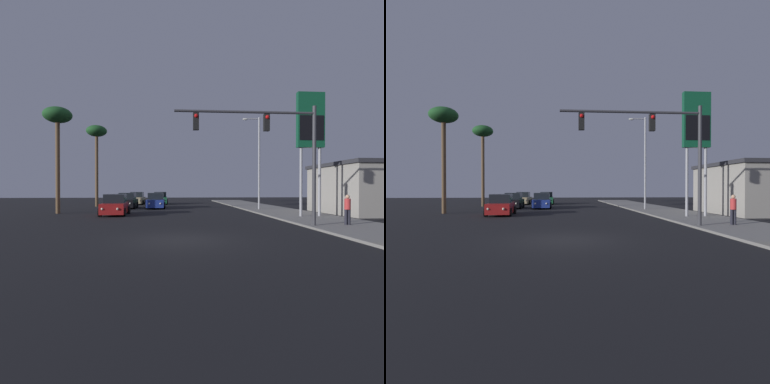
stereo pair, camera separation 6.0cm
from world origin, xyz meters
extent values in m
plane|color=black|center=(0.00, 0.00, 0.00)|extent=(120.00, 120.00, 0.00)
cube|color=gray|center=(9.50, 10.00, 0.06)|extent=(5.00, 60.00, 0.12)
cube|color=#195933|center=(-1.67, 28.93, 0.58)|extent=(1.81, 4.20, 0.80)
cube|color=black|center=(-1.67, 29.08, 1.33)|extent=(1.60, 2.00, 0.70)
cylinder|color=black|center=(-2.57, 27.63, 0.32)|extent=(0.24, 0.64, 0.64)
cylinder|color=black|center=(-0.77, 27.63, 0.32)|extent=(0.24, 0.64, 0.64)
cylinder|color=black|center=(-2.57, 30.23, 0.32)|extent=(0.24, 0.64, 0.64)
cylinder|color=black|center=(-0.77, 30.23, 0.32)|extent=(0.24, 0.64, 0.64)
sphere|color=#F2EACC|center=(-2.23, 26.81, 0.63)|extent=(0.18, 0.18, 0.18)
sphere|color=#F2EACC|center=(-1.11, 26.81, 0.63)|extent=(0.18, 0.18, 0.18)
cube|color=navy|center=(-1.89, 19.98, 0.58)|extent=(1.82, 4.21, 0.80)
cube|color=black|center=(-1.89, 20.13, 1.33)|extent=(1.61, 2.01, 0.70)
cylinder|color=black|center=(-2.79, 18.68, 0.32)|extent=(0.24, 0.64, 0.64)
cylinder|color=black|center=(-0.99, 18.68, 0.32)|extent=(0.24, 0.64, 0.64)
cylinder|color=black|center=(-2.79, 21.29, 0.32)|extent=(0.24, 0.64, 0.64)
cylinder|color=black|center=(-0.99, 21.29, 0.32)|extent=(0.24, 0.64, 0.64)
sphere|color=#F2EACC|center=(-2.45, 17.86, 0.63)|extent=(0.18, 0.18, 0.18)
sphere|color=#F2EACC|center=(-1.33, 17.86, 0.63)|extent=(0.18, 0.18, 0.18)
cube|color=maroon|center=(-4.80, 12.09, 0.58)|extent=(1.97, 4.27, 0.80)
cube|color=black|center=(-4.80, 12.24, 1.33)|extent=(1.68, 2.06, 0.70)
cylinder|color=black|center=(-5.70, 10.79, 0.32)|extent=(0.24, 0.64, 0.64)
cylinder|color=black|center=(-3.90, 10.79, 0.32)|extent=(0.24, 0.64, 0.64)
cylinder|color=black|center=(-5.70, 13.40, 0.32)|extent=(0.24, 0.64, 0.64)
cylinder|color=black|center=(-3.90, 13.40, 0.32)|extent=(0.24, 0.64, 0.64)
sphere|color=#F2EACC|center=(-5.36, 9.97, 0.63)|extent=(0.18, 0.18, 0.18)
sphere|color=#F2EACC|center=(-4.24, 9.97, 0.63)|extent=(0.18, 0.18, 0.18)
cube|color=tan|center=(-4.81, 28.79, 0.58)|extent=(1.94, 4.26, 0.80)
cube|color=black|center=(-4.81, 28.94, 1.33)|extent=(1.67, 2.05, 0.70)
cylinder|color=black|center=(-5.71, 27.49, 0.32)|extent=(0.24, 0.64, 0.64)
cylinder|color=black|center=(-3.91, 27.49, 0.32)|extent=(0.24, 0.64, 0.64)
cylinder|color=black|center=(-5.71, 30.09, 0.32)|extent=(0.24, 0.64, 0.64)
cylinder|color=black|center=(-3.91, 30.09, 0.32)|extent=(0.24, 0.64, 0.64)
sphere|color=#F2EACC|center=(-5.37, 26.67, 0.63)|extent=(0.18, 0.18, 0.18)
sphere|color=#F2EACC|center=(-4.25, 26.67, 0.63)|extent=(0.18, 0.18, 0.18)
cube|color=black|center=(-4.95, 20.30, 0.58)|extent=(1.88, 4.23, 0.80)
cube|color=black|center=(-4.95, 20.45, 1.33)|extent=(1.64, 2.03, 0.70)
cylinder|color=black|center=(-5.85, 18.99, 0.32)|extent=(0.24, 0.64, 0.64)
cylinder|color=black|center=(-4.05, 18.99, 0.32)|extent=(0.24, 0.64, 0.64)
cylinder|color=black|center=(-5.85, 21.60, 0.32)|extent=(0.24, 0.64, 0.64)
cylinder|color=black|center=(-4.05, 21.60, 0.32)|extent=(0.24, 0.64, 0.64)
sphere|color=#F2EACC|center=(-5.51, 18.18, 0.63)|extent=(0.18, 0.18, 0.18)
sphere|color=#F2EACC|center=(-4.39, 18.18, 0.63)|extent=(0.18, 0.18, 0.18)
cylinder|color=#38383D|center=(7.44, 3.38, 3.37)|extent=(0.20, 0.20, 6.50)
cylinder|color=#38383D|center=(3.64, 3.38, 6.22)|extent=(7.61, 0.14, 0.14)
cube|color=black|center=(4.78, 3.38, 5.67)|extent=(0.30, 0.24, 0.90)
sphere|color=red|center=(4.78, 3.24, 5.94)|extent=(0.20, 0.20, 0.20)
cube|color=black|center=(0.97, 3.38, 5.67)|extent=(0.30, 0.24, 0.90)
sphere|color=red|center=(0.97, 3.24, 5.94)|extent=(0.20, 0.20, 0.20)
cylinder|color=#99999E|center=(8.36, 16.43, 4.62)|extent=(0.18, 0.18, 9.00)
cylinder|color=#99999E|center=(7.66, 16.43, 8.97)|extent=(1.40, 0.10, 0.10)
ellipsoid|color=silver|center=(6.96, 16.43, 8.92)|extent=(0.50, 0.24, 0.20)
cylinder|color=#99999E|center=(9.12, 8.72, 2.62)|extent=(0.20, 0.20, 5.00)
cylinder|color=#99999E|center=(10.52, 8.72, 2.62)|extent=(0.20, 0.20, 5.00)
cube|color=#0F4C2D|center=(9.82, 8.72, 7.12)|extent=(2.00, 0.40, 4.00)
cube|color=black|center=(9.82, 8.51, 6.52)|extent=(1.80, 0.03, 1.80)
cylinder|color=#23232D|center=(9.35, 3.52, 0.54)|extent=(0.16, 0.16, 0.85)
cylinder|color=#23232D|center=(9.53, 3.52, 0.54)|extent=(0.16, 0.16, 0.85)
cylinder|color=#BF3333|center=(9.44, 3.52, 1.27)|extent=(0.32, 0.32, 0.60)
sphere|color=tan|center=(9.44, 3.52, 1.68)|extent=(0.22, 0.22, 0.22)
cylinder|color=brown|center=(-9.05, 24.00, 4.26)|extent=(0.36, 0.36, 8.52)
ellipsoid|color=#1E5123|center=(-9.05, 24.00, 9.00)|extent=(2.40, 2.40, 1.32)
cylinder|color=brown|center=(-9.94, 14.00, 3.97)|extent=(0.36, 0.36, 7.94)
ellipsoid|color=#1E5123|center=(-9.94, 14.00, 8.42)|extent=(2.40, 2.40, 1.32)
camera|label=1|loc=(-0.43, -12.36, 2.12)|focal=28.00mm
camera|label=2|loc=(-0.37, -12.37, 2.12)|focal=28.00mm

